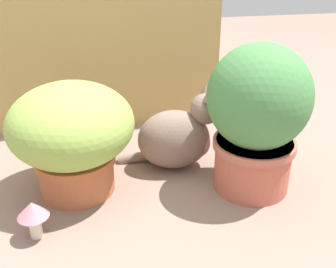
% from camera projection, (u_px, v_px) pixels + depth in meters
% --- Properties ---
extents(ground_plane, '(6.00, 6.00, 0.00)m').
position_uv_depth(ground_plane, '(126.00, 200.00, 1.31)').
color(ground_plane, gray).
extents(cardboard_backdrop, '(0.96, 0.03, 0.97)m').
position_uv_depth(cardboard_backdrop, '(104.00, 15.00, 1.60)').
color(cardboard_backdrop, tan).
rests_on(cardboard_backdrop, ground).
extents(grass_planter, '(0.40, 0.40, 0.37)m').
position_uv_depth(grass_planter, '(72.00, 133.00, 1.27)').
color(grass_planter, '#BA623E').
rests_on(grass_planter, ground).
extents(leafy_planter, '(0.32, 0.32, 0.49)m').
position_uv_depth(leafy_planter, '(258.00, 115.00, 1.26)').
color(leafy_planter, '#C2604B').
rests_on(leafy_planter, ground).
extents(cat, '(0.38, 0.20, 0.32)m').
position_uv_depth(cat, '(179.00, 136.00, 1.45)').
color(cat, '#83695E').
rests_on(cat, ground).
extents(mushroom_ornament_red, '(0.10, 0.10, 0.12)m').
position_uv_depth(mushroom_ornament_red, '(64.00, 179.00, 1.27)').
color(mushroom_ornament_red, silver).
rests_on(mushroom_ornament_red, ground).
extents(mushroom_ornament_pink, '(0.09, 0.09, 0.12)m').
position_uv_depth(mushroom_ornament_pink, '(33.00, 213.00, 1.11)').
color(mushroom_ornament_pink, beige).
rests_on(mushroom_ornament_pink, ground).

